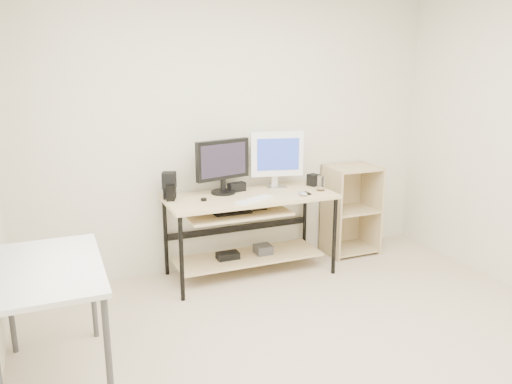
{
  "coord_description": "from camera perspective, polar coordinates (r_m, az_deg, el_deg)",
  "views": [
    {
      "loc": [
        -1.6,
        -2.31,
        1.86
      ],
      "look_at": [
        -0.09,
        1.3,
        0.87
      ],
      "focal_mm": 35.0,
      "sensor_mm": 36.0,
      "label": 1
    }
  ],
  "objects": [
    {
      "name": "shelf_unit",
      "position": [
        5.16,
        10.55,
        -1.89
      ],
      "size": [
        0.5,
        0.4,
        0.9
      ],
      "color": "tan",
      "rests_on": "ground"
    },
    {
      "name": "smartphone",
      "position": [
        4.49,
        5.65,
        -0.13
      ],
      "size": [
        0.07,
        0.12,
        0.01
      ],
      "primitive_type": "cube",
      "rotation": [
        0.0,
        0.0,
        0.02
      ],
      "color": "black",
      "rests_on": "desk"
    },
    {
      "name": "coaster",
      "position": [
        4.61,
        7.4,
        0.18
      ],
      "size": [
        0.11,
        0.11,
        0.01
      ],
      "primitive_type": "cylinder",
      "rotation": [
        0.0,
        0.0,
        0.35
      ],
      "color": "#A37C4A",
      "rests_on": "desk"
    },
    {
      "name": "white_imac",
      "position": [
        4.64,
        2.42,
        4.18
      ],
      "size": [
        0.49,
        0.16,
        0.53
      ],
      "rotation": [
        0.0,
        0.0,
        -0.21
      ],
      "color": "silver",
      "rests_on": "desk"
    },
    {
      "name": "drinking_glass",
      "position": [
        4.6,
        7.43,
        1.03
      ],
      "size": [
        0.09,
        0.09,
        0.13
      ],
      "primitive_type": "cylinder",
      "rotation": [
        0.0,
        0.0,
        0.35
      ],
      "color": "white",
      "rests_on": "coaster"
    },
    {
      "name": "room",
      "position": [
        2.82,
        9.03,
        2.94
      ],
      "size": [
        4.01,
        4.01,
        2.62
      ],
      "color": "beige",
      "rests_on": "ground"
    },
    {
      "name": "side_table",
      "position": [
        3.15,
        -22.64,
        -9.18
      ],
      "size": [
        0.6,
        1.0,
        0.75
      ],
      "color": "white",
      "rests_on": "ground"
    },
    {
      "name": "volume_puck",
      "position": [
        4.26,
        -5.99,
        -0.86
      ],
      "size": [
        0.06,
        0.06,
        0.02
      ],
      "primitive_type": "cylinder",
      "rotation": [
        0.0,
        0.0,
        0.13
      ],
      "color": "black",
      "rests_on": "desk"
    },
    {
      "name": "speaker_right",
      "position": [
        4.79,
        6.55,
        1.38
      ],
      "size": [
        0.12,
        0.12,
        0.11
      ],
      "primitive_type": "cube",
      "rotation": [
        0.0,
        0.0,
        0.35
      ],
      "color": "black",
      "rests_on": "desk"
    },
    {
      "name": "black_monitor",
      "position": [
        4.43,
        -3.81,
        3.32
      ],
      "size": [
        0.53,
        0.22,
        0.48
      ],
      "rotation": [
        0.0,
        0.0,
        0.25
      ],
      "color": "black",
      "rests_on": "desk"
    },
    {
      "name": "keyboard",
      "position": [
        4.24,
        -0.19,
        -0.89
      ],
      "size": [
        0.39,
        0.25,
        0.01
      ],
      "primitive_type": "cube",
      "rotation": [
        0.0,
        0.0,
        0.42
      ],
      "color": "white",
      "rests_on": "desk"
    },
    {
      "name": "audio_controller",
      "position": [
        4.27,
        -9.77,
        -0.13
      ],
      "size": [
        0.08,
        0.06,
        0.14
      ],
      "primitive_type": "cube",
      "rotation": [
        0.0,
        0.0,
        -0.24
      ],
      "color": "black",
      "rests_on": "desk"
    },
    {
      "name": "desk",
      "position": [
        4.47,
        -1.01,
        -3.0
      ],
      "size": [
        1.5,
        0.65,
        0.75
      ],
      "color": "beige",
      "rests_on": "ground"
    },
    {
      "name": "speaker_left",
      "position": [
        4.35,
        -9.87,
        0.82
      ],
      "size": [
        0.15,
        0.15,
        0.23
      ],
      "rotation": [
        0.0,
        0.0,
        -0.35
      ],
      "color": "black",
      "rests_on": "desk"
    },
    {
      "name": "center_speaker",
      "position": [
        4.54,
        -2.23,
        0.56
      ],
      "size": [
        0.18,
        0.11,
        0.08
      ],
      "primitive_type": "cube",
      "rotation": [
        0.0,
        0.0,
        0.22
      ],
      "color": "black",
      "rests_on": "desk"
    },
    {
      "name": "mouse",
      "position": [
        4.42,
        5.4,
        -0.19
      ],
      "size": [
        0.07,
        0.11,
        0.04
      ],
      "primitive_type": "ellipsoid",
      "rotation": [
        0.0,
        0.0,
        0.08
      ],
      "color": "#B0B0B5",
      "rests_on": "desk"
    }
  ]
}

